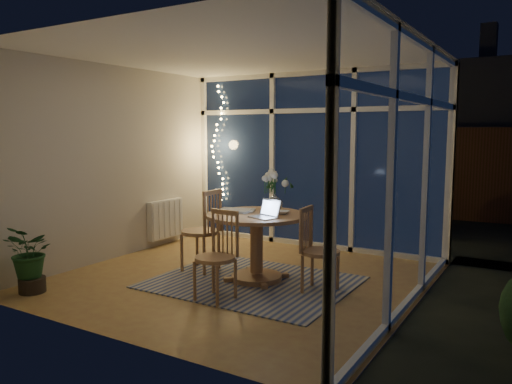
# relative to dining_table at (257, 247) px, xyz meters

# --- Properties ---
(floor) EXTENTS (4.00, 4.00, 0.00)m
(floor) POSITION_rel_dining_table_xyz_m (-0.21, -0.03, -0.39)
(floor) COLOR #956741
(floor) RESTS_ON ground
(ceiling) EXTENTS (4.00, 4.00, 0.00)m
(ceiling) POSITION_rel_dining_table_xyz_m (-0.21, -0.03, 2.21)
(ceiling) COLOR white
(ceiling) RESTS_ON wall_back
(wall_back) EXTENTS (4.00, 0.04, 2.60)m
(wall_back) POSITION_rel_dining_table_xyz_m (-0.21, 1.97, 0.91)
(wall_back) COLOR beige
(wall_back) RESTS_ON floor
(wall_front) EXTENTS (4.00, 0.04, 2.60)m
(wall_front) POSITION_rel_dining_table_xyz_m (-0.21, -2.03, 0.91)
(wall_front) COLOR beige
(wall_front) RESTS_ON floor
(wall_left) EXTENTS (0.04, 4.00, 2.60)m
(wall_left) POSITION_rel_dining_table_xyz_m (-2.21, -0.03, 0.91)
(wall_left) COLOR beige
(wall_left) RESTS_ON floor
(wall_right) EXTENTS (0.04, 4.00, 2.60)m
(wall_right) POSITION_rel_dining_table_xyz_m (1.79, -0.03, 0.91)
(wall_right) COLOR beige
(wall_right) RESTS_ON floor
(window_wall_back) EXTENTS (4.00, 0.10, 2.60)m
(window_wall_back) POSITION_rel_dining_table_xyz_m (-0.21, 1.93, 0.91)
(window_wall_back) COLOR white
(window_wall_back) RESTS_ON floor
(window_wall_right) EXTENTS (0.10, 4.00, 2.60)m
(window_wall_right) POSITION_rel_dining_table_xyz_m (1.75, -0.03, 0.91)
(window_wall_right) COLOR white
(window_wall_right) RESTS_ON floor
(radiator) EXTENTS (0.10, 0.70, 0.58)m
(radiator) POSITION_rel_dining_table_xyz_m (-2.15, 0.87, 0.01)
(radiator) COLOR white
(radiator) RESTS_ON wall_left
(fairy_lights) EXTENTS (0.24, 0.10, 1.85)m
(fairy_lights) POSITION_rel_dining_table_xyz_m (-1.86, 1.85, 1.13)
(fairy_lights) COLOR #FFCF66
(fairy_lights) RESTS_ON window_wall_back
(garden_patio) EXTENTS (12.00, 6.00, 0.10)m
(garden_patio) POSITION_rel_dining_table_xyz_m (0.29, 4.97, -0.45)
(garden_patio) COLOR black
(garden_patio) RESTS_ON ground
(garden_fence) EXTENTS (11.00, 0.08, 1.80)m
(garden_fence) POSITION_rel_dining_table_xyz_m (-0.21, 5.47, 0.51)
(garden_fence) COLOR #392514
(garden_fence) RESTS_ON ground
(neighbour_roof) EXTENTS (7.00, 3.00, 2.20)m
(neighbour_roof) POSITION_rel_dining_table_xyz_m (0.09, 8.47, 1.81)
(neighbour_roof) COLOR #31343B
(neighbour_roof) RESTS_ON ground
(garden_shrubs) EXTENTS (0.90, 0.90, 0.90)m
(garden_shrubs) POSITION_rel_dining_table_xyz_m (-1.01, 3.37, 0.06)
(garden_shrubs) COLOR #1A3116
(garden_shrubs) RESTS_ON ground
(rug) EXTENTS (2.20, 1.76, 0.01)m
(rug) POSITION_rel_dining_table_xyz_m (0.00, -0.10, -0.39)
(rug) COLOR #B7AE94
(rug) RESTS_ON floor
(dining_table) EXTENTS (1.15, 1.15, 0.79)m
(dining_table) POSITION_rel_dining_table_xyz_m (0.00, 0.00, 0.00)
(dining_table) COLOR #996545
(dining_table) RESTS_ON floor
(chair_left) EXTENTS (0.50, 0.50, 1.04)m
(chair_left) POSITION_rel_dining_table_xyz_m (-0.81, -0.01, 0.13)
(chair_left) COLOR #996545
(chair_left) RESTS_ON floor
(chair_right) EXTENTS (0.46, 0.46, 0.94)m
(chair_right) POSITION_rel_dining_table_xyz_m (0.81, -0.01, 0.07)
(chair_right) COLOR #996545
(chair_right) RESTS_ON floor
(chair_front) EXTENTS (0.46, 0.46, 0.93)m
(chair_front) POSITION_rel_dining_table_xyz_m (-0.01, -0.81, 0.07)
(chair_front) COLOR #996545
(chair_front) RESTS_ON floor
(laptop) EXTENTS (0.36, 0.34, 0.21)m
(laptop) POSITION_rel_dining_table_xyz_m (0.20, -0.20, 0.50)
(laptop) COLOR silver
(laptop) RESTS_ON dining_table
(flower_vase) EXTENTS (0.20, 0.20, 0.21)m
(flower_vase) POSITION_rel_dining_table_xyz_m (0.04, 0.36, 0.50)
(flower_vase) COLOR white
(flower_vase) RESTS_ON dining_table
(bowl) EXTENTS (0.15, 0.15, 0.04)m
(bowl) POSITION_rel_dining_table_xyz_m (0.26, 0.13, 0.41)
(bowl) COLOR white
(bowl) RESTS_ON dining_table
(newspapers) EXTENTS (0.46, 0.40, 0.02)m
(newspapers) POSITION_rel_dining_table_xyz_m (-0.29, 0.04, 0.41)
(newspapers) COLOR white
(newspapers) RESTS_ON dining_table
(phone) EXTENTS (0.11, 0.06, 0.01)m
(phone) POSITION_rel_dining_table_xyz_m (0.14, -0.06, 0.40)
(phone) COLOR black
(phone) RESTS_ON dining_table
(potted_plant) EXTENTS (0.60, 0.54, 0.76)m
(potted_plant) POSITION_rel_dining_table_xyz_m (-1.86, -1.61, -0.01)
(potted_plant) COLOR #18431E
(potted_plant) RESTS_ON floor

